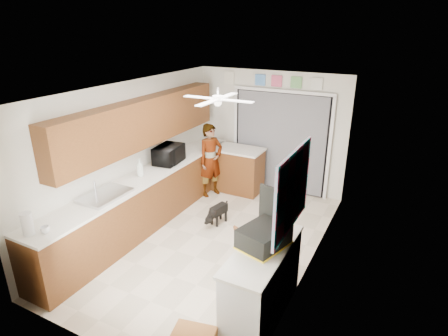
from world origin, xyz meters
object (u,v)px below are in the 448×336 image
at_px(microwave, 169,154).
at_px(man, 211,160).
at_px(soap_bottle, 140,167).
at_px(cup, 45,230).
at_px(suitcase, 264,237).
at_px(dog, 219,213).
at_px(paper_towel_roll, 27,224).

height_order(microwave, man, man).
height_order(soap_bottle, cup, soap_bottle).
bearing_deg(microwave, cup, 175.33).
xyz_separation_m(cup, suitcase, (2.52, 0.98, 0.08)).
height_order(microwave, dog, microwave).
distance_m(microwave, dog, 1.43).
distance_m(microwave, soap_bottle, 0.76).
relative_size(paper_towel_roll, dog, 0.60).
bearing_deg(microwave, soap_bottle, 168.84).
height_order(cup, man, man).
height_order(suitcase, dog, suitcase).
relative_size(suitcase, man, 0.37).
relative_size(microwave, dog, 1.20).
relative_size(microwave, suitcase, 1.04).
relative_size(soap_bottle, dog, 0.63).
bearing_deg(cup, dog, 69.26).
bearing_deg(suitcase, dog, 147.65).
bearing_deg(suitcase, soap_bottle, 174.85).
xyz_separation_m(cup, paper_towel_roll, (-0.14, -0.12, 0.10)).
distance_m(suitcase, dog, 2.42).
relative_size(man, dog, 3.08).
height_order(paper_towel_roll, suitcase, paper_towel_roll).
xyz_separation_m(cup, dog, (1.01, 2.67, -0.79)).
distance_m(paper_towel_roll, dog, 3.15).
bearing_deg(suitcase, cup, -142.72).
bearing_deg(soap_bottle, dog, 29.70).
distance_m(paper_towel_roll, suitcase, 2.88).
relative_size(cup, man, 0.07).
xyz_separation_m(soap_bottle, man, (0.44, 1.66, -0.33)).
relative_size(cup, paper_towel_roll, 0.38).
bearing_deg(man, paper_towel_roll, -161.68).
distance_m(paper_towel_roll, man, 3.83).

